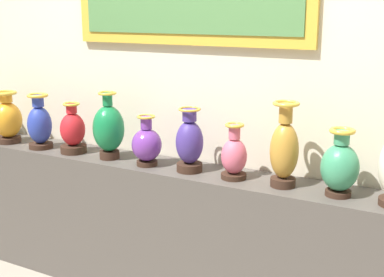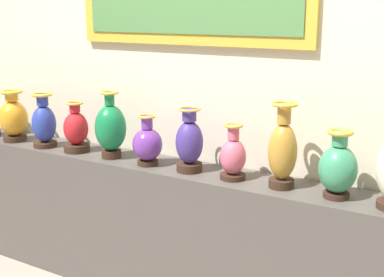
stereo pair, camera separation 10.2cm
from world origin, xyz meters
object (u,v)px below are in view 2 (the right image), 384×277
at_px(vase_jade, 338,168).
at_px(vase_amber, 13,118).
at_px(vase_violet, 147,144).
at_px(vase_cobalt, 44,123).
at_px(vase_crimson, 76,131).
at_px(vase_indigo, 190,143).
at_px(vase_emerald, 111,128).
at_px(vase_ochre, 283,150).
at_px(vase_rose, 233,156).

bearing_deg(vase_jade, vase_amber, -179.24).
xyz_separation_m(vase_violet, vase_jade, (1.05, 0.02, 0.02)).
bearing_deg(vase_cobalt, vase_crimson, 3.96).
height_order(vase_indigo, vase_jade, vase_indigo).
relative_size(vase_emerald, vase_jade, 1.22).
xyz_separation_m(vase_emerald, vase_violet, (0.27, -0.01, -0.06)).
height_order(vase_cobalt, vase_violet, vase_cobalt).
relative_size(vase_cobalt, vase_indigo, 0.99).
height_order(vase_indigo, vase_ochre, vase_ochre).
height_order(vase_crimson, vase_rose, vase_crimson).
relative_size(vase_indigo, vase_ochre, 0.82).
relative_size(vase_amber, vase_rose, 1.16).
bearing_deg(vase_indigo, vase_violet, -175.76).
distance_m(vase_emerald, vase_ochre, 1.05).
relative_size(vase_crimson, vase_emerald, 0.78).
height_order(vase_amber, vase_jade, vase_amber).
xyz_separation_m(vase_amber, vase_jade, (2.12, 0.03, -0.01)).
bearing_deg(vase_indigo, vase_emerald, -178.86).
distance_m(vase_violet, vase_jade, 1.05).
xyz_separation_m(vase_amber, vase_ochre, (1.85, 0.03, 0.03)).
relative_size(vase_cobalt, vase_jade, 1.06).
distance_m(vase_violet, vase_indigo, 0.26).
bearing_deg(vase_cobalt, vase_emerald, 2.11).
relative_size(vase_crimson, vase_rose, 1.06).
relative_size(vase_rose, vase_jade, 0.90).
relative_size(vase_cobalt, vase_emerald, 0.88).
bearing_deg(vase_crimson, vase_cobalt, -176.04).
relative_size(vase_indigo, vase_jade, 1.07).
xyz_separation_m(vase_indigo, vase_ochre, (0.52, 0.01, 0.03)).
height_order(vase_amber, vase_indigo, vase_indigo).
distance_m(vase_cobalt, vase_crimson, 0.25).
relative_size(vase_emerald, vase_indigo, 1.14).
bearing_deg(vase_rose, vase_indigo, -179.81).
bearing_deg(vase_violet, vase_crimson, 179.25).
bearing_deg(vase_amber, vase_indigo, 1.10).
bearing_deg(vase_emerald, vase_indigo, 1.14).
distance_m(vase_amber, vase_emerald, 0.80).
height_order(vase_amber, vase_emerald, vase_emerald).
height_order(vase_violet, vase_rose, vase_rose).
bearing_deg(vase_cobalt, vase_violet, 0.75).
xyz_separation_m(vase_emerald, vase_jade, (1.31, 0.01, -0.03)).
distance_m(vase_amber, vase_indigo, 1.33).
distance_m(vase_amber, vase_violet, 1.07).
bearing_deg(vase_indigo, vase_crimson, -179.12).
bearing_deg(vase_cobalt, vase_rose, 1.34).
height_order(vase_amber, vase_rose, vase_amber).
height_order(vase_cobalt, vase_ochre, vase_ochre).
bearing_deg(vase_amber, vase_cobalt, -0.83).
xyz_separation_m(vase_cobalt, vase_crimson, (0.25, 0.02, -0.02)).
relative_size(vase_cobalt, vase_rose, 1.18).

